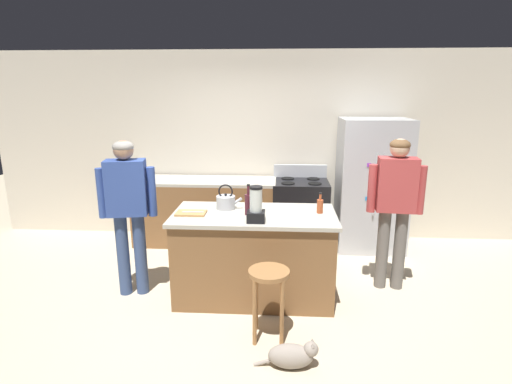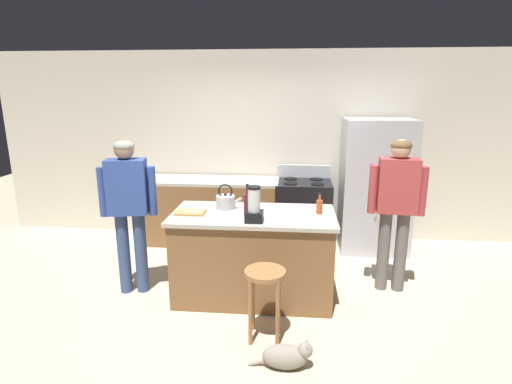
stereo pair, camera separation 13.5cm
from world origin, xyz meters
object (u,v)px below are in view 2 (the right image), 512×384
object	(u,v)px
bar_stool	(265,286)
chef_knife	(192,211)
cutting_board	(190,212)
person_by_sink_right	(396,201)
cat	(287,356)
person_by_island_left	(128,202)
blender_appliance	(254,207)
stove_range	(303,213)
kitchen_island	(253,255)
bottle_wine	(247,203)
refrigerator	(375,186)
bottle_cooking_sauce	(319,206)
tea_kettle	(226,201)

from	to	relation	value
bar_stool	chef_knife	bearing A→B (deg)	139.54
cutting_board	chef_knife	distance (m)	0.02
person_by_sink_right	cat	xyz separation A→B (m)	(-1.11, -1.43, -0.91)
person_by_island_left	blender_appliance	distance (m)	1.37
stove_range	bar_stool	bearing A→B (deg)	-99.35
kitchen_island	bottle_wine	distance (m)	0.58
stove_range	bar_stool	world-z (taller)	stove_range
chef_knife	bottle_wine	bearing A→B (deg)	-0.69
person_by_island_left	bar_stool	world-z (taller)	person_by_island_left
refrigerator	bottle_cooking_sauce	xyz separation A→B (m)	(-0.84, -1.44, 0.11)
stove_range	cat	world-z (taller)	stove_range
refrigerator	stove_range	size ratio (longest dim) A/B	1.61
person_by_island_left	chef_knife	bearing A→B (deg)	-4.28
bottle_wine	tea_kettle	distance (m)	0.32
bottle_cooking_sauce	tea_kettle	bearing A→B (deg)	174.84
bar_stool	kitchen_island	bearing A→B (deg)	103.32
stove_range	cutting_board	xyz separation A→B (m)	(-1.19, -1.58, 0.46)
kitchen_island	chef_knife	distance (m)	0.79
person_by_sink_right	tea_kettle	bearing A→B (deg)	-175.20
bar_stool	stove_range	bearing A→B (deg)	80.65
bottle_wine	tea_kettle	world-z (taller)	bottle_wine
bottle_cooking_sauce	chef_knife	xyz separation A→B (m)	(-1.29, -0.12, -0.06)
stove_range	cutting_board	world-z (taller)	stove_range
person_by_sink_right	tea_kettle	xyz separation A→B (m)	(-1.80, -0.15, -0.01)
refrigerator	bottle_cooking_sauce	bearing A→B (deg)	-120.11
refrigerator	blender_appliance	xyz separation A→B (m)	(-1.47, -1.75, 0.18)
bottle_cooking_sauce	bar_stool	bearing A→B (deg)	-121.88
refrigerator	bar_stool	bearing A→B (deg)	-120.75
cutting_board	stove_range	bearing A→B (deg)	53.10
bar_stool	chef_knife	size ratio (longest dim) A/B	2.95
bottle_wine	bottle_cooking_sauce	bearing A→B (deg)	7.77
kitchen_island	cutting_board	xyz separation A→B (m)	(-0.64, -0.06, 0.47)
bottle_cooking_sauce	chef_knife	size ratio (longest dim) A/B	0.98
refrigerator	blender_appliance	bearing A→B (deg)	-130.03
bar_stool	cutting_board	xyz separation A→B (m)	(-0.82, 0.68, 0.43)
chef_knife	bottle_cooking_sauce	bearing A→B (deg)	2.65
bottle_wine	tea_kettle	size ratio (longest dim) A/B	1.15
person_by_island_left	bottle_cooking_sauce	world-z (taller)	person_by_island_left
kitchen_island	bottle_wine	xyz separation A→B (m)	(-0.06, -0.04, 0.58)
refrigerator	person_by_island_left	distance (m)	3.20
refrigerator	person_by_island_left	world-z (taller)	refrigerator
cutting_board	chef_knife	bearing A→B (deg)	0.00
chef_knife	person_by_sink_right	bearing A→B (deg)	7.05
blender_appliance	chef_knife	world-z (taller)	blender_appliance
refrigerator	stove_range	xyz separation A→B (m)	(-0.96, 0.02, -0.42)
stove_range	bottle_wine	xyz separation A→B (m)	(-0.60, -1.57, 0.57)
kitchen_island	refrigerator	xyz separation A→B (m)	(1.51, 1.50, 0.43)
refrigerator	cat	xyz separation A→B (m)	(-1.13, -2.63, -0.79)
tea_kettle	kitchen_island	bearing A→B (deg)	-25.34
bottle_cooking_sauce	bottle_wine	xyz separation A→B (m)	(-0.73, -0.10, 0.04)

